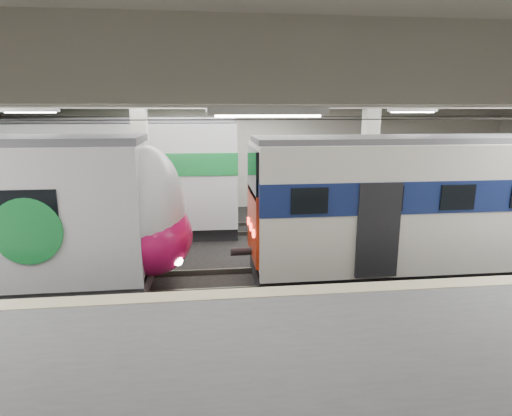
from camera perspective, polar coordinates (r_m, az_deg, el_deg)
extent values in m
cube|color=black|center=(12.83, -2.48, -10.05)|extent=(36.00, 24.00, 0.10)
cube|color=silver|center=(11.82, -2.76, 15.80)|extent=(36.00, 24.00, 0.20)
cube|color=beige|center=(21.91, -4.53, 7.14)|extent=(30.00, 0.10, 5.50)
cube|color=beige|center=(9.40, -1.04, -11.25)|extent=(30.00, 0.50, 0.02)
cube|color=beige|center=(15.10, -14.92, 4.10)|extent=(0.50, 0.50, 5.50)
cube|color=beige|center=(16.04, 14.73, 4.62)|extent=(0.50, 0.50, 5.50)
cube|color=beige|center=(11.81, -2.74, 14.34)|extent=(30.00, 18.00, 0.50)
cube|color=#59544C|center=(12.78, -2.49, -9.51)|extent=(30.00, 1.52, 0.16)
cube|color=#59544C|center=(17.98, -3.80, -2.82)|extent=(30.00, 1.52, 0.16)
cylinder|color=black|center=(11.81, -2.71, 11.67)|extent=(30.00, 0.03, 0.03)
cylinder|color=black|center=(17.30, -4.04, 12.07)|extent=(30.00, 0.03, 0.03)
cube|color=white|center=(9.81, -1.87, 12.70)|extent=(26.00, 8.40, 0.12)
ellipsoid|color=silver|center=(12.19, -14.39, -0.08)|extent=(2.12, 2.62, 3.52)
ellipsoid|color=#B30E4C|center=(12.37, -13.64, -3.64)|extent=(2.25, 2.67, 2.16)
cylinder|color=#178135|center=(11.62, -28.22, -2.80)|extent=(1.66, 0.06, 1.66)
cube|color=beige|center=(14.27, 25.60, 0.85)|extent=(12.52, 2.74, 3.56)
cube|color=#121F50|center=(14.20, 25.76, 2.53)|extent=(12.56, 2.80, 0.87)
cube|color=#AA250B|center=(12.27, -0.42, -2.06)|extent=(0.08, 2.33, 1.96)
cube|color=black|center=(11.97, -0.43, 4.87)|extent=(0.08, 2.20, 1.28)
cube|color=#4C4C51|center=(14.04, 26.34, 8.29)|extent=(12.52, 2.14, 0.16)
cube|color=black|center=(14.76, 24.86, -6.50)|extent=(12.52, 1.92, 0.70)
cube|color=silver|center=(18.50, -26.04, 3.95)|extent=(14.66, 3.16, 3.97)
cube|color=#178135|center=(18.44, -26.20, 5.55)|extent=(14.70, 3.23, 0.84)
cube|color=#4C4C51|center=(18.33, -26.69, 10.40)|extent=(14.65, 2.64, 0.16)
cube|color=black|center=(18.92, -25.39, -2.58)|extent=(14.66, 2.85, 0.60)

